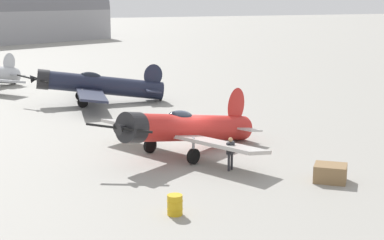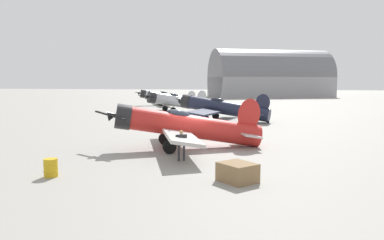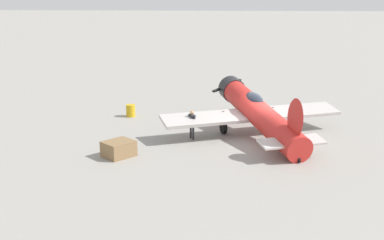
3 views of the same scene
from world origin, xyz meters
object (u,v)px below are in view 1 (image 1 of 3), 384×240
Objects in this scene: airplane_mid_apron at (96,85)px; equipment_crate at (330,173)px; ground_crew_mechanic at (230,150)px; fuel_drum at (175,205)px; airplane_foreground at (186,128)px.

equipment_crate is (-24.17, -4.47, -1.07)m from airplane_mid_apron.
airplane_mid_apron is 24.60m from equipment_crate.
airplane_mid_apron reaches higher than ground_crew_mechanic.
equipment_crate is 2.34× the size of fuel_drum.
equipment_crate is at bearing 97.38° from airplane_foreground.
fuel_drum is (-1.08, 8.11, 0.01)m from equipment_crate.
equipment_crate is (-7.11, -4.14, -1.03)m from airplane_foreground.
ground_crew_mechanic is at bearing -46.48° from fuel_drum.
airplane_foreground is 8.29m from equipment_crate.
airplane_foreground is at bearing -25.90° from fuel_drum.
airplane_foreground is 0.89× the size of airplane_mid_apron.
equipment_crate is (-3.44, -3.36, -0.60)m from ground_crew_mechanic.
airplane_foreground is at bearing 30.21° from equipment_crate.
ground_crew_mechanic is 6.59m from fuel_drum.
airplane_mid_apron is at bearing -30.42° from ground_crew_mechanic.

